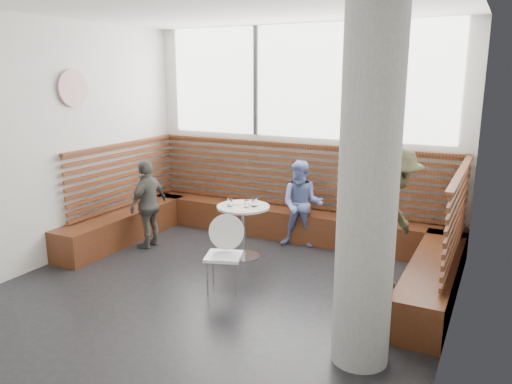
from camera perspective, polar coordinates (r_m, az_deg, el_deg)
The scene contains 15 objects.
room at distance 5.47m, azimuth -4.73°, elevation 3.97°, with size 5.00×5.00×3.20m.
booth at distance 7.27m, azimuth 2.76°, elevation -3.28°, with size 5.00×2.50×1.44m.
concrete_column at distance 4.21m, azimuth 12.71°, elevation 0.79°, with size 0.50×0.50×3.20m, color gray.
wall_art at distance 7.28m, azimuth -20.18°, elevation 11.08°, with size 0.50×0.50×0.03m, color white.
cafe_table at distance 6.84m, azimuth -1.46°, elevation -3.29°, with size 0.72×0.72×0.74m.
cafe_chair at distance 5.85m, azimuth -3.37°, elevation -6.37°, with size 0.42×0.41×0.88m.
adult_man at distance 5.94m, azimuth 15.31°, elevation -3.13°, with size 1.10×0.63×1.71m, color #4A4A31.
child_back at distance 7.27m, azimuth 5.26°, elevation -1.44°, with size 0.62×0.48×1.28m, color #7484C9.
child_left at distance 7.41m, azimuth -12.19°, elevation -1.37°, with size 0.75×0.31×1.28m, color #53524B.
plate_near at distance 6.91m, azimuth -2.19°, elevation -1.24°, with size 0.22×0.22×0.02m, color white.
plate_far at distance 6.85m, azimuth -0.14°, elevation -1.36°, with size 0.18×0.18×0.01m, color white.
glass_left at distance 6.75m, azimuth -2.99°, elevation -1.17°, with size 0.07×0.07×0.11m, color white.
glass_mid at distance 6.68m, azimuth -1.09°, elevation -1.36°, with size 0.06×0.06×0.10m, color white.
glass_right at distance 6.73m, azimuth -0.20°, elevation -1.19°, with size 0.07×0.07×0.12m, color white.
menu_card at distance 6.58m, azimuth -1.68°, elevation -2.05°, with size 0.21×0.15×0.00m, color #A5C64C.
Camera 1 is at (2.84, -4.59, 2.50)m, focal length 35.00 mm.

